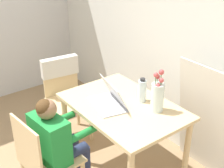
{
  "coord_description": "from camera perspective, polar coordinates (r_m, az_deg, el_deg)",
  "views": [
    {
      "loc": [
        1.69,
        0.03,
        2.07
      ],
      "look_at": [
        -0.12,
        1.41,
        0.93
      ],
      "focal_mm": 50.0,
      "sensor_mm": 36.0,
      "label": 1
    }
  ],
  "objects": [
    {
      "name": "chair_occupied",
      "position": [
        2.54,
        -12.2,
        -13.73
      ],
      "size": [
        0.44,
        0.44,
        0.86
      ],
      "rotation": [
        0.0,
        0.0,
        3.24
      ],
      "color": "#D6B784",
      "rests_on": "ground_plane"
    },
    {
      "name": "wall_back",
      "position": [
        2.89,
        14.71,
        9.32
      ],
      "size": [
        6.4,
        0.05,
        2.5
      ],
      "color": "silver",
      "rests_on": "ground_plane"
    },
    {
      "name": "chair_spare",
      "position": [
        3.33,
        -8.87,
        -0.14
      ],
      "size": [
        0.48,
        0.45,
        0.87
      ],
      "rotation": [
        0.0,
        0.0,
        1.44
      ],
      "color": "#D6B784",
      "rests_on": "ground_plane"
    },
    {
      "name": "person_seated",
      "position": [
        2.49,
        -10.17,
        -9.85
      ],
      "size": [
        0.38,
        0.45,
        0.98
      ],
      "rotation": [
        0.0,
        0.0,
        3.24
      ],
      "color": "#1E8438",
      "rests_on": "ground_plane"
    },
    {
      "name": "flower_vase",
      "position": [
        2.49,
        8.32,
        -2.05
      ],
      "size": [
        0.1,
        0.1,
        0.35
      ],
      "color": "silver",
      "rests_on": "dining_table"
    },
    {
      "name": "dining_table",
      "position": [
        2.66,
        2.01,
        -5.77
      ],
      "size": [
        1.04,
        0.71,
        0.75
      ],
      "color": "#D6B784",
      "rests_on": "ground_plane"
    },
    {
      "name": "laptop",
      "position": [
        2.59,
        -0.36,
        -2.79
      ],
      "size": [
        0.41,
        0.3,
        0.21
      ],
      "rotation": [
        0.0,
        0.0,
        -0.23
      ],
      "color": "#B2B2B7",
      "rests_on": "dining_table"
    },
    {
      "name": "cardboard_panel",
      "position": [
        2.87,
        17.53,
        -6.97
      ],
      "size": [
        0.68,
        0.17,
        1.08
      ],
      "color": "silver",
      "rests_on": "ground_plane"
    },
    {
      "name": "water_bottle",
      "position": [
        2.63,
        5.53,
        -1.21
      ],
      "size": [
        0.07,
        0.07,
        0.21
      ],
      "color": "silver",
      "rests_on": "dining_table"
    }
  ]
}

